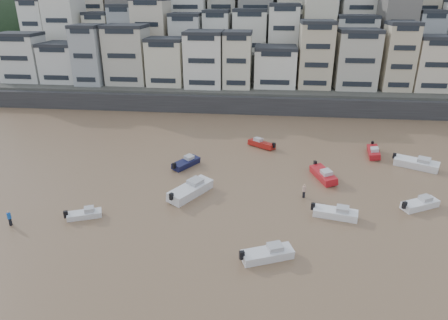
# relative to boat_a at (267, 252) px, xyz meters

# --- Properties ---
(harbor_wall) EXTENTS (140.00, 3.00, 3.50)m
(harbor_wall) POSITION_rel_boat_a_xyz_m (-0.52, 48.71, 1.03)
(harbor_wall) COLOR #38383A
(harbor_wall) RESTS_ON ground
(hillside) EXTENTS (141.04, 66.00, 50.00)m
(hillside) POSITION_rel_boat_a_xyz_m (4.21, 88.55, 12.29)
(hillside) COLOR #4C4C47
(hillside) RESTS_ON ground
(boat_a) EXTENTS (5.55, 3.64, 1.44)m
(boat_a) POSITION_rel_boat_a_xyz_m (0.00, 0.00, 0.00)
(boat_a) COLOR silver
(boat_a) RESTS_ON ground
(boat_b) EXTENTS (5.42, 2.76, 1.41)m
(boat_b) POSITION_rel_boat_a_xyz_m (7.35, 8.33, -0.02)
(boat_b) COLOR white
(boat_b) RESTS_ON ground
(boat_c) EXTENTS (5.51, 7.25, 1.92)m
(boat_c) POSITION_rel_boat_a_xyz_m (-9.39, 11.69, 0.24)
(boat_c) COLOR silver
(boat_c) RESTS_ON ground
(boat_d) EXTENTS (5.21, 3.83, 1.37)m
(boat_d) POSITION_rel_boat_a_xyz_m (17.28, 11.44, -0.04)
(boat_d) COLOR white
(boat_d) RESTS_ON ground
(boat_e) EXTENTS (3.57, 6.04, 1.57)m
(boat_e) POSITION_rel_boat_a_xyz_m (7.21, 18.18, 0.06)
(boat_e) COLOR #B1151D
(boat_e) RESTS_ON ground
(boat_f) EXTENTS (4.00, 5.15, 1.37)m
(boat_f) POSITION_rel_boat_a_xyz_m (-11.65, 20.31, -0.04)
(boat_f) COLOR #13163C
(boat_f) RESTS_ON ground
(boat_g) EXTENTS (6.58, 4.73, 1.73)m
(boat_g) POSITION_rel_boat_a_xyz_m (20.66, 23.29, 0.14)
(boat_g) COLOR white
(boat_g) RESTS_ON ground
(boat_h) EXTENTS (5.00, 4.16, 1.35)m
(boat_h) POSITION_rel_boat_a_xyz_m (-1.16, 29.21, -0.05)
(boat_h) COLOR maroon
(boat_h) RESTS_ON ground
(boat_i) EXTENTS (2.42, 5.51, 1.45)m
(boat_i) POSITION_rel_boat_a_xyz_m (15.79, 27.44, 0.00)
(boat_i) COLOR #A2131A
(boat_i) RESTS_ON ground
(boat_j) EXTENTS (4.17, 2.68, 1.08)m
(boat_j) POSITION_rel_boat_a_xyz_m (-19.96, 5.24, -0.18)
(boat_j) COLOR silver
(boat_j) RESTS_ON ground
(person_blue) EXTENTS (0.44, 0.44, 1.74)m
(person_blue) POSITION_rel_boat_a_xyz_m (-27.14, 2.95, 0.15)
(person_blue) COLOR #1853B5
(person_blue) RESTS_ON ground
(person_pink) EXTENTS (0.44, 0.44, 1.74)m
(person_pink) POSITION_rel_boat_a_xyz_m (4.26, 12.61, 0.15)
(person_pink) COLOR tan
(person_pink) RESTS_ON ground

